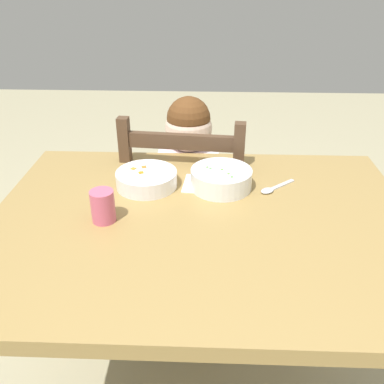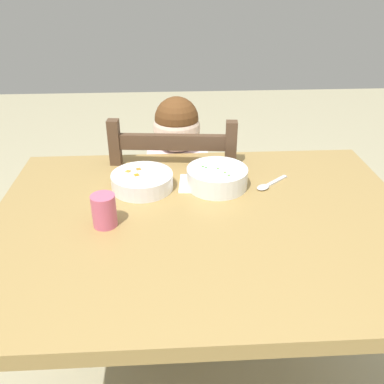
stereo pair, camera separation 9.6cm
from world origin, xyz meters
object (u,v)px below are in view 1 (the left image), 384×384
bowl_of_carrots (147,179)px  spoon (272,189)px  dining_chair (188,223)px  bowl_of_peas (221,178)px  child_figure (188,184)px  drinking_cup (103,206)px  dining_table (202,256)px

bowl_of_carrots → spoon: (0.37, -0.01, -0.02)m
dining_chair → bowl_of_peas: (0.12, -0.30, 0.36)m
child_figure → drinking_cup: 0.56m
dining_chair → spoon: bearing=-49.1°
dining_chair → spoon: dining_chair is taller
drinking_cup → bowl_of_peas: bearing=32.1°
bowl_of_carrots → bowl_of_peas: bearing=-0.0°
dining_chair → drinking_cup: 0.65m
child_figure → bowl_of_peas: (0.11, -0.29, 0.18)m
child_figure → spoon: child_figure is taller
child_figure → drinking_cup: child_figure is taller
bowl_of_peas → dining_chair: bearing=111.3°
bowl_of_carrots → spoon: bowl_of_carrots is taller
dining_table → spoon: 0.29m
spoon → drinking_cup: size_ratio=1.36×
dining_chair → bowl_of_peas: bearing=-68.7°
child_figure → drinking_cup: bearing=-112.1°
dining_table → bowl_of_carrots: size_ratio=6.23×
dining_chair → spoon: size_ratio=7.91×
bowl_of_carrots → child_figure: bearing=69.1°
spoon → dining_chair: bearing=130.9°
bowl_of_peas → bowl_of_carrots: 0.22m
dining_table → dining_chair: size_ratio=1.22×
dining_chair → bowl_of_carrots: size_ratio=5.10×
child_figure → drinking_cup: size_ratio=11.09×
dining_table → dining_chair: dining_chair is taller
dining_table → child_figure: child_figure is taller
dining_table → child_figure: size_ratio=1.18×
dining_table → spoon: bearing=38.8°
child_figure → spoon: size_ratio=8.16×
child_figure → dining_table: bearing=-82.8°
child_figure → dining_chair: bearing=125.4°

